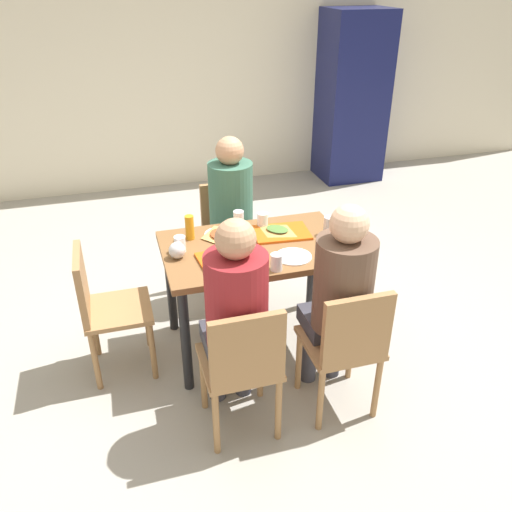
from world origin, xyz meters
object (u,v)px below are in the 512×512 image
object	(u,v)px
chair_left_end	(103,303)
plastic_cup_c	(180,244)
person_far_side	(232,208)
foil_bundle	(177,250)
tray_red_near	(229,259)
plastic_cup_a	(239,218)
person_in_brown_jacket	(340,291)
pizza_slice_a	(228,256)
condiment_bottle	(190,228)
soda_can	(329,226)
plastic_cup_d	(263,220)
tray_red_far	(281,233)
paper_plate_near_edge	(293,256)
main_table	(256,260)
pizza_slice_c	(220,235)
plastic_cup_b	(276,262)
chair_near_right	(347,343)
pizza_slice_b	(277,230)
drink_fridge	(352,98)
person_in_red	(235,308)
chair_near_left	(243,363)
paper_plate_center	(221,234)
chair_far_side	(229,230)

from	to	relation	value
chair_left_end	plastic_cup_c	xyz separation A→B (m)	(0.50, 0.06, 0.30)
person_far_side	foil_bundle	size ratio (longest dim) A/B	12.65
tray_red_near	plastic_cup_a	size ratio (longest dim) A/B	3.60
person_in_brown_jacket	pizza_slice_a	xyz separation A→B (m)	(-0.50, 0.49, 0.03)
tray_red_near	pizza_slice_a	distance (m)	0.02
condiment_bottle	plastic_cup_c	bearing A→B (deg)	-120.25
soda_can	person_far_side	bearing A→B (deg)	129.54
plastic_cup_d	person_in_brown_jacket	bearing A→B (deg)	-78.54
chair_left_end	tray_red_far	distance (m)	1.20
plastic_cup_a	foil_bundle	world-z (taller)	same
paper_plate_near_edge	plastic_cup_c	xyz separation A→B (m)	(-0.64, 0.26, 0.05)
chair_left_end	plastic_cup_c	world-z (taller)	same
plastic_cup_c	soda_can	xyz separation A→B (m)	(0.96, -0.04, 0.01)
main_table	tray_red_far	xyz separation A→B (m)	(0.20, 0.11, 0.11)
tray_red_near	paper_plate_near_edge	distance (m)	0.39
pizza_slice_c	plastic_cup_a	xyz separation A→B (m)	(0.16, 0.14, 0.03)
person_far_side	tray_red_near	xyz separation A→B (m)	(-0.20, -0.75, 0.02)
condiment_bottle	plastic_cup_b	bearing A→B (deg)	-52.13
main_table	plastic_cup_c	xyz separation A→B (m)	(-0.47, 0.06, 0.16)
foil_bundle	plastic_cup_b	bearing A→B (deg)	-29.75
foil_bundle	main_table	bearing A→B (deg)	2.17
tray_red_near	tray_red_far	distance (m)	0.47
chair_near_right	pizza_slice_a	world-z (taller)	chair_near_right
pizza_slice_b	chair_left_end	bearing A→B (deg)	-173.75
drink_fridge	paper_plate_near_edge	bearing A→B (deg)	-120.74
person_far_side	plastic_cup_c	size ratio (longest dim) A/B	12.65
paper_plate_near_edge	plastic_cup_a	world-z (taller)	plastic_cup_a
chair_left_end	pizza_slice_c	size ratio (longest dim) A/B	3.74
person_in_red	chair_near_right	bearing A→B (deg)	-13.55
plastic_cup_c	pizza_slice_a	bearing A→B (deg)	-35.13
person_in_red	condiment_bottle	distance (m)	0.83
chair_near_left	plastic_cup_d	bearing A→B (deg)	67.86
tray_red_near	pizza_slice_b	bearing A→B (deg)	33.65
chair_left_end	tray_red_far	xyz separation A→B (m)	(1.17, 0.11, 0.26)
person_far_side	paper_plate_center	world-z (taller)	person_far_side
paper_plate_near_edge	soda_can	world-z (taller)	soda_can
pizza_slice_a	soda_can	size ratio (longest dim) A/B	1.61
chair_far_side	chair_left_end	distance (m)	1.23
plastic_cup_d	paper_plate_near_edge	bearing A→B (deg)	-82.62
person_far_side	condiment_bottle	distance (m)	0.57
condiment_bottle	drink_fridge	world-z (taller)	drink_fridge
chair_far_side	soda_can	bearing A→B (deg)	-56.22
person_in_red	foil_bundle	size ratio (longest dim) A/B	12.65
tray_red_far	paper_plate_center	size ratio (longest dim) A/B	1.64
plastic_cup_b	person_in_brown_jacket	bearing A→B (deg)	-48.86
tray_red_far	pizza_slice_b	bearing A→B (deg)	148.58
pizza_slice_b	plastic_cup_d	xyz separation A→B (m)	(-0.07, 0.12, 0.03)
paper_plate_center	pizza_slice_a	size ratio (longest dim) A/B	1.12
chair_left_end	plastic_cup_c	distance (m)	0.59
plastic_cup_d	foil_bundle	world-z (taller)	same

